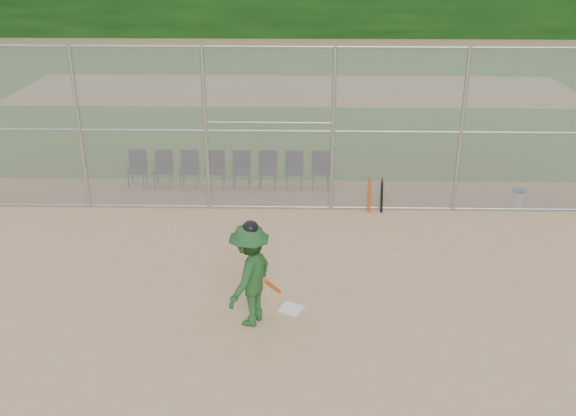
{
  "coord_description": "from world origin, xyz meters",
  "views": [
    {
      "loc": [
        0.27,
        -9.57,
        6.3
      ],
      "look_at": [
        0.0,
        2.5,
        1.1
      ],
      "focal_mm": 40.0,
      "sensor_mm": 36.0,
      "label": 1
    }
  ],
  "objects_px": {
    "home_plate": "(291,309)",
    "chair_0": "(137,169)",
    "batter_at_plate": "(250,275)",
    "water_cooler": "(518,197)"
  },
  "relations": [
    {
      "from": "home_plate",
      "to": "chair_0",
      "type": "xyz_separation_m",
      "value": [
        -4.24,
        6.06,
        0.47
      ]
    },
    {
      "from": "batter_at_plate",
      "to": "water_cooler",
      "type": "xyz_separation_m",
      "value": [
        6.28,
        5.37,
        -0.73
      ]
    },
    {
      "from": "water_cooler",
      "to": "chair_0",
      "type": "bearing_deg",
      "value": 173.61
    },
    {
      "from": "home_plate",
      "to": "chair_0",
      "type": "relative_size",
      "value": 0.4
    },
    {
      "from": "home_plate",
      "to": "batter_at_plate",
      "type": "height_order",
      "value": "batter_at_plate"
    },
    {
      "from": "chair_0",
      "to": "water_cooler",
      "type": "bearing_deg",
      "value": -6.39
    },
    {
      "from": "water_cooler",
      "to": "home_plate",
      "type": "bearing_deg",
      "value": -138.42
    },
    {
      "from": "batter_at_plate",
      "to": "chair_0",
      "type": "height_order",
      "value": "batter_at_plate"
    },
    {
      "from": "water_cooler",
      "to": "chair_0",
      "type": "relative_size",
      "value": 0.44
    },
    {
      "from": "home_plate",
      "to": "water_cooler",
      "type": "height_order",
      "value": "water_cooler"
    }
  ]
}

